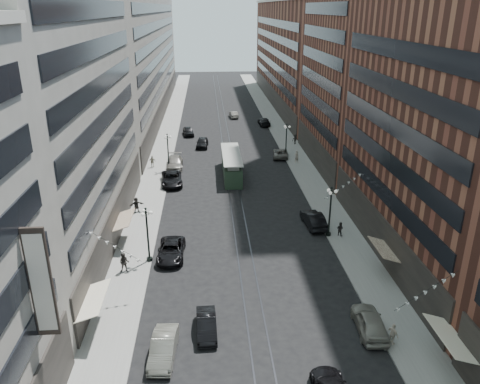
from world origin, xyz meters
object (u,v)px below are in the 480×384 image
object	(u,v)px
car_14	(234,115)
pedestrian_7	(340,229)
car_1	(163,348)
pedestrian_6	(152,162)
pedestrian_9	(295,139)
car_11	(280,153)
car_4	(370,322)
car_7	(172,179)
car_2	(171,250)
pedestrian_4	(393,334)
car_10	(313,219)
car_8	(175,163)
lamppost_se_far	(330,210)
pedestrian_8	(297,156)
car_12	(264,122)
lamppost_sw_mid	(168,151)
car_9	(188,131)
pedestrian_2	(124,263)
car_13	(202,143)
pedestrian_5	(136,205)
streetcar	(231,165)
car_5	(206,325)
lamppost_se_mid	(286,139)
lamppost_sw_far	(147,233)

from	to	relation	value
car_14	pedestrian_7	world-z (taller)	pedestrian_7
car_1	pedestrian_6	xyz separation A→B (m)	(-4.95, 41.66, 0.27)
pedestrian_9	car_11	bearing A→B (deg)	-136.62
car_14	pedestrian_9	distance (m)	24.57
car_4	car_7	size ratio (longest dim) A/B	0.83
car_2	pedestrian_4	size ratio (longest dim) A/B	3.20
pedestrian_4	car_10	size ratio (longest dim) A/B	0.33
car_4	car_8	bearing A→B (deg)	-63.81
lamppost_se_far	pedestrian_8	world-z (taller)	lamppost_se_far
car_7	car_12	xyz separation A→B (m)	(16.80, 33.59, -0.06)
lamppost_se_far	pedestrian_6	distance (m)	32.18
lamppost_sw_mid	car_9	bearing A→B (deg)	83.77
car_9	pedestrian_4	bearing A→B (deg)	-82.79
lamppost_se_far	pedestrian_4	bearing A→B (deg)	-89.01
car_10	car_12	distance (m)	48.00
pedestrian_2	pedestrian_6	world-z (taller)	pedestrian_2
car_10	car_13	bearing A→B (deg)	-74.16
pedestrian_2	pedestrian_5	world-z (taller)	pedestrian_2
pedestrian_4	car_13	xyz separation A→B (m)	(-13.79, 52.56, -0.17)
lamppost_se_far	streetcar	size ratio (longest dim) A/B	0.47
streetcar	car_11	size ratio (longest dim) A/B	2.36
car_5	car_11	size ratio (longest dim) A/B	0.84
pedestrian_5	pedestrian_7	xyz separation A→B (m)	(22.32, -7.71, -0.15)
car_1	pedestrian_9	xyz separation A→B (m)	(18.94, 52.85, 0.26)
car_4	car_13	world-z (taller)	car_4
car_9	pedestrian_9	bearing A→B (deg)	-30.61
car_5	car_11	xyz separation A→B (m)	(12.21, 43.29, 0.01)
car_10	car_1	bearing A→B (deg)	48.13
car_11	pedestrian_2	bearing A→B (deg)	68.21
lamppost_se_far	car_14	distance (m)	58.58
car_4	lamppost_se_mid	bearing A→B (deg)	-87.73
car_10	car_8	bearing A→B (deg)	-57.53
lamppost_sw_far	car_4	size ratio (longest dim) A/B	1.12
car_8	car_14	size ratio (longest dim) A/B	1.35
car_9	car_12	bearing A→B (deg)	16.93
lamppost_se_mid	car_4	xyz separation A→B (m)	(-0.80, -43.62, -2.26)
pedestrian_8	car_9	bearing A→B (deg)	-68.15
car_5	car_8	distance (m)	39.38
streetcar	car_9	size ratio (longest dim) A/B	2.54
car_7	car_1	bearing A→B (deg)	-92.64
car_1	pedestrian_5	xyz separation A→B (m)	(-5.13, 24.94, 0.30)
car_13	pedestrian_5	bearing A→B (deg)	-101.28
car_9	pedestrian_6	size ratio (longest dim) A/B	2.60
car_4	car_13	bearing A→B (deg)	-72.68
pedestrian_6	pedestrian_9	distance (m)	26.38
streetcar	pedestrian_4	xyz separation A→B (m)	(9.50, -37.51, -0.51)
pedestrian_2	car_10	bearing A→B (deg)	23.45
lamppost_sw_far	pedestrian_9	distance (m)	44.97
car_12	lamppost_sw_far	bearing A→B (deg)	70.03
lamppost_se_far	car_5	size ratio (longest dim) A/B	1.32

